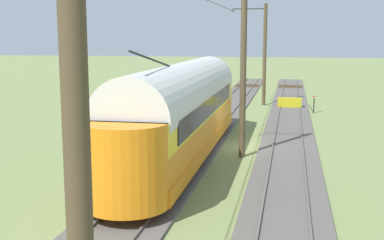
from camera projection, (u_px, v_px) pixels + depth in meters
ground_plane at (240, 147)px, 25.28m from camera, size 220.00×220.00×0.00m
track_streetcar_siding at (288, 147)px, 25.13m from camera, size 2.80×80.00×0.18m
track_adjacent_siding at (196, 143)px, 26.01m from camera, size 2.80×80.00×0.18m
vintage_streetcar at (182, 109)px, 22.52m from camera, size 2.65×18.19×4.89m
catenary_pole_foreground at (264, 53)px, 40.05m from camera, size 2.81×0.28×7.98m
catenary_pole_mid_near at (242, 66)px, 22.62m from camera, size 2.81×0.28×7.98m
catenary_pole_mid_far at (71, 166)px, 5.19m from camera, size 2.81×0.28×7.98m
switch_stand at (314, 103)px, 36.30m from camera, size 0.50×0.30×1.24m
spare_tie_stack at (122, 146)px, 24.31m from camera, size 2.40×2.40×0.54m
track_end_bumper at (290, 103)px, 38.85m from camera, size 1.80×0.60×0.80m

